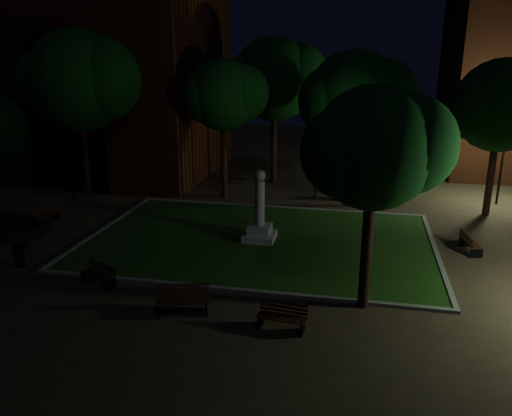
{
  "coord_description": "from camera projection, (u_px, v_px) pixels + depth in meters",
  "views": [
    {
      "loc": [
        4.2,
        -18.65,
        8.05
      ],
      "look_at": [
        0.05,
        1.0,
        1.87
      ],
      "focal_mm": 35.0,
      "sensor_mm": 36.0,
      "label": 1
    }
  ],
  "objects": [
    {
      "name": "building_main",
      "position": [
        70.0,
        65.0,
        34.49
      ],
      "size": [
        20.0,
        12.0,
        15.0
      ],
      "color": "#4F1E0F",
      "rests_on": "ground"
    },
    {
      "name": "bicycle",
      "position": [
        78.0,
        194.0,
        28.61
      ],
      "size": [
        1.63,
        0.92,
        0.81
      ],
      "primitive_type": "imported",
      "rotation": [
        0.0,
        0.0,
        1.3
      ],
      "color": "black",
      "rests_on": "ground"
    },
    {
      "name": "lamppost_nw",
      "position": [
        109.0,
        140.0,
        31.12
      ],
      "size": [
        1.18,
        0.28,
        4.14
      ],
      "color": "black",
      "rests_on": "ground"
    },
    {
      "name": "tree_nw",
      "position": [
        80.0,
        81.0,
        28.29
      ],
      "size": [
        7.18,
        5.86,
        9.56
      ],
      "color": "black",
      "rests_on": "ground"
    },
    {
      "name": "bench_near_left",
      "position": [
        183.0,
        301.0,
        16.1
      ],
      "size": [
        1.82,
        1.11,
        0.95
      ],
      "rotation": [
        0.0,
        0.0,
        0.32
      ],
      "color": "black",
      "rests_on": "ground"
    },
    {
      "name": "trash_bin",
      "position": [
        22.0,
        255.0,
        19.71
      ],
      "size": [
        0.59,
        0.59,
        0.9
      ],
      "color": "black",
      "rests_on": "ground"
    },
    {
      "name": "monument",
      "position": [
        260.0,
        221.0,
        22.22
      ],
      "size": [
        1.4,
        1.4,
        3.2
      ],
      "color": "gray",
      "rests_on": "lawn"
    },
    {
      "name": "tree_ne",
      "position": [
        503.0,
        106.0,
        24.59
      ],
      "size": [
        5.63,
        4.6,
        7.95
      ],
      "color": "black",
      "rests_on": "ground"
    },
    {
      "name": "tree_se",
      "position": [
        377.0,
        149.0,
        15.08
      ],
      "size": [
        4.73,
        3.86,
        7.27
      ],
      "color": "black",
      "rests_on": "ground"
    },
    {
      "name": "bench_left_side",
      "position": [
        45.0,
        216.0,
        24.72
      ],
      "size": [
        0.89,
        1.57,
        0.82
      ],
      "rotation": [
        0.0,
        0.0,
        -1.84
      ],
      "color": "black",
      "rests_on": "ground"
    },
    {
      "name": "lamppost_ne",
      "position": [
        504.0,
        151.0,
        27.18
      ],
      "size": [
        1.18,
        0.28,
        4.29
      ],
      "color": "black",
      "rests_on": "ground"
    },
    {
      "name": "lawn",
      "position": [
        260.0,
        240.0,
        22.49
      ],
      "size": [
        15.0,
        10.0,
        0.08
      ],
      "primitive_type": "cube",
      "color": "#204713",
      "rests_on": "ground"
    },
    {
      "name": "tree_north_er",
      "position": [
        357.0,
        99.0,
        26.07
      ],
      "size": [
        6.25,
        5.1,
        8.37
      ],
      "color": "black",
      "rests_on": "ground"
    },
    {
      "name": "bench_far_side",
      "position": [
        328.0,
        192.0,
        28.92
      ],
      "size": [
        1.68,
        0.59,
        0.92
      ],
      "rotation": [
        0.0,
        0.0,
        3.14
      ],
      "color": "black",
      "rests_on": "ground"
    },
    {
      "name": "bench_near_right",
      "position": [
        282.0,
        317.0,
        15.19
      ],
      "size": [
        1.55,
        0.68,
        0.83
      ],
      "rotation": [
        0.0,
        0.0,
        -0.11
      ],
      "color": "black",
      "rests_on": "ground"
    },
    {
      "name": "tree_north_wl",
      "position": [
        224.0,
        95.0,
        27.65
      ],
      "size": [
        4.86,
        3.97,
        7.91
      ],
      "color": "black",
      "rests_on": "ground"
    },
    {
      "name": "lawn_kerb",
      "position": [
        260.0,
        240.0,
        22.49
      ],
      "size": [
        15.4,
        10.4,
        0.12
      ],
      "color": "slate",
      "rests_on": "ground"
    },
    {
      "name": "bench_west_near",
      "position": [
        99.0,
        276.0,
        18.08
      ],
      "size": [
        1.56,
        1.08,
        0.81
      ],
      "rotation": [
        0.0,
        0.0,
        -0.42
      ],
      "color": "black",
      "rests_on": "ground"
    },
    {
      "name": "bench_right_side",
      "position": [
        470.0,
        244.0,
        21.13
      ],
      "size": [
        0.77,
        1.53,
        0.8
      ],
      "rotation": [
        0.0,
        0.0,
        1.76
      ],
      "color": "black",
      "rests_on": "ground"
    },
    {
      "name": "tree_far_north",
      "position": [
        276.0,
        79.0,
        31.02
      ],
      "size": [
        6.42,
        5.24,
        9.22
      ],
      "color": "black",
      "rests_on": "ground"
    },
    {
      "name": "ground",
      "position": [
        250.0,
        258.0,
        20.64
      ],
      "size": [
        80.0,
        80.0,
        0.0
      ],
      "primitive_type": "plane",
      "color": "#433323"
    }
  ]
}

